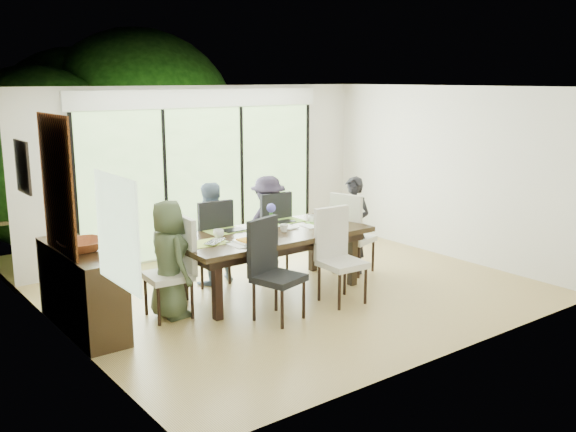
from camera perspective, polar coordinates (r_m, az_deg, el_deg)
floor at (r=8.68m, az=1.00°, el=-6.78°), size 6.00×5.00×0.01m
ceiling at (r=8.20m, az=1.07°, el=11.42°), size 6.00×5.00×0.01m
wall_back at (r=10.40m, az=-7.54°, el=3.99°), size 6.00×0.02×2.70m
wall_front at (r=6.58m, az=14.63°, el=-1.08°), size 6.00×0.02×2.70m
wall_left at (r=6.93m, az=-18.96°, el=-0.69°), size 0.02×5.00×2.70m
wall_right at (r=10.44m, az=14.19°, el=3.75°), size 0.02×5.00×2.70m
glass_doors at (r=10.39m, az=-7.41°, el=3.15°), size 4.20×0.02×2.30m
blinds_header at (r=10.26m, az=-7.58°, el=10.33°), size 4.40×0.06×0.28m
mullion_a at (r=9.53m, az=-18.40°, el=1.81°), size 0.05×0.04×2.30m
mullion_b at (r=10.06m, az=-10.84°, el=2.73°), size 0.05×0.04×2.30m
mullion_c at (r=10.74m, az=-4.13°, el=3.51°), size 0.05×0.04×2.30m
mullion_d at (r=11.55m, az=1.72°, el=4.15°), size 0.05×0.04×2.30m
side_window at (r=5.81m, az=-14.95°, el=-1.32°), size 0.02×0.90×1.00m
deck at (r=11.44m, az=-9.55°, el=-2.48°), size 6.00×1.80×0.10m
rail_top at (r=12.01m, az=-11.42°, el=1.08°), size 6.00×0.08×0.06m
foliage_left at (r=12.18m, az=-21.35°, el=4.88°), size 3.20×3.20×3.20m
foliage_mid at (r=13.46m, az=-13.10°, el=7.56°), size 4.00×4.00×4.00m
foliage_right at (r=13.65m, az=-4.66°, el=5.62°), size 2.80×2.80×2.80m
foliage_far at (r=13.76m, az=-18.09°, el=6.61°), size 3.60×3.60×3.60m
table_top at (r=8.44m, az=-1.57°, el=-1.66°), size 2.65×1.21×0.07m
table_apron at (r=8.47m, az=-1.57°, el=-2.31°), size 2.43×0.99×0.11m
table_leg_fl at (r=7.65m, az=-6.31°, el=-6.45°), size 0.10×0.10×0.76m
table_leg_fr at (r=8.89m, az=5.75°, el=-3.77°), size 0.10×0.10×0.76m
table_leg_bl at (r=8.37m, az=-9.34°, el=-4.89°), size 0.10×0.10×0.76m
table_leg_br at (r=9.51m, az=2.24°, el=-2.64°), size 0.10×0.10×0.76m
chair_left_end at (r=7.75m, az=-10.66°, el=-4.58°), size 0.55×0.55×1.21m
chair_right_end at (r=9.41m, az=5.89°, el=-1.44°), size 0.63×0.63×1.21m
chair_far_left at (r=8.95m, az=-7.08°, el=-2.19°), size 0.54×0.54×1.21m
chair_far_right at (r=9.47m, az=-1.84°, el=-1.30°), size 0.54×0.54×1.21m
chair_near_left at (r=7.53m, az=-0.82°, el=-4.86°), size 0.63×0.63×1.21m
chair_near_right at (r=8.14m, az=4.88°, el=-3.60°), size 0.54×0.54×1.21m
person_left_end at (r=7.73m, az=-10.56°, el=-3.81°), size 0.43×0.68×1.42m
person_right_end at (r=9.38m, az=5.81°, el=-0.84°), size 0.56×0.74×1.42m
person_far_left at (r=8.91m, az=-7.04°, el=-1.56°), size 0.69×0.47×1.42m
person_far_right at (r=9.43m, az=-1.78°, el=-0.70°), size 0.72×0.51×1.42m
placemat_left at (r=7.94m, az=-7.17°, el=-2.38°), size 0.49×0.35×0.01m
placemat_right at (r=9.00m, az=3.35°, el=-0.56°), size 0.49×0.35×0.01m
placemat_far_l at (r=8.52m, az=-5.60°, el=-1.33°), size 0.49×0.35×0.01m
placemat_far_r at (r=9.07m, az=-0.21°, el=-0.45°), size 0.49×0.35×0.01m
placemat_paper at (r=7.89m, az=-3.56°, el=-2.39°), size 0.49×0.35×0.01m
tablet_far_l at (r=8.53m, az=-4.86°, el=-1.24°), size 0.29×0.20×0.01m
tablet_far_r at (r=9.00m, az=-0.28°, el=-0.49°), size 0.26×0.19×0.01m
papers at (r=8.81m, az=2.32°, el=-0.84°), size 0.33×0.24×0.00m
platter_base at (r=7.89m, az=-3.56°, el=-2.27°), size 0.29×0.29×0.03m
platter_snacks at (r=7.89m, az=-3.57°, el=-2.13°), size 0.22×0.22×0.02m
vase at (r=8.49m, az=-1.50°, el=-0.89°), size 0.09×0.09×0.13m
hyacinth_stems at (r=8.46m, az=-1.50°, el=-0.02°), size 0.04×0.04×0.18m
hyacinth_blooms at (r=8.44m, az=-1.51°, el=0.71°), size 0.12×0.12×0.12m
laptop at (r=7.90m, az=-6.18°, el=-2.34°), size 0.43×0.40×0.03m
cup_a at (r=8.18m, az=-6.19°, el=-1.57°), size 0.15×0.15×0.11m
cup_b at (r=8.43m, az=-0.35°, el=-1.09°), size 0.12×0.12×0.10m
cup_c at (r=8.98m, az=2.21°, el=-0.26°), size 0.18×0.18×0.11m
book at (r=8.62m, az=-0.41°, el=-1.08°), size 0.19×0.25×0.02m
sideboard at (r=7.67m, az=-17.85°, el=-6.22°), size 0.47×1.68×0.94m
bowl at (r=7.43m, az=-17.86°, el=-2.52°), size 0.50×0.50×0.12m
candlestick_base at (r=7.85m, az=-18.94°, el=-2.11°), size 0.10×0.10×0.04m
candlestick_shaft at (r=7.72m, az=-19.27°, el=2.65°), size 0.03×0.03×1.31m
candlestick_pan at (r=7.65m, az=-19.62°, el=7.45°), size 0.10×0.10×0.03m
candle at (r=7.65m, az=-19.65°, el=7.92°), size 0.04×0.04×0.10m
tapestry at (r=7.25m, az=-19.85°, el=2.62°), size 0.02×1.00×1.50m
art_frame at (r=8.49m, az=-22.53°, el=4.05°), size 0.03×0.55×0.65m
art_canvas at (r=8.49m, az=-22.40°, el=4.07°), size 0.01×0.45×0.55m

